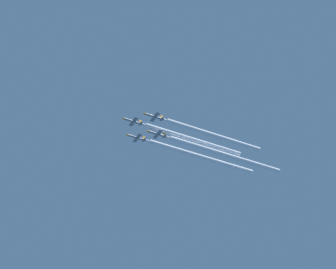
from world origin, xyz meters
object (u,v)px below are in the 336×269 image
at_px(jet_lead, 132,121).
at_px(jet_slot, 156,134).
at_px(jet_left_wingman, 154,116).
at_px(jet_right_wingman, 136,137).

xyz_separation_m(jet_lead, jet_slot, (0.05, -14.73, -3.54)).
relative_size(jet_left_wingman, jet_right_wingman, 1.00).
relative_size(jet_lead, jet_left_wingman, 1.00).
distance_m(jet_lead, jet_slot, 15.15).
relative_size(jet_lead, jet_slot, 1.00).
distance_m(jet_lead, jet_right_wingman, 12.43).
height_order(jet_left_wingman, jet_slot, jet_left_wingman).
bearing_deg(jet_left_wingman, jet_slot, -32.81).
bearing_deg(jet_left_wingman, jet_lead, 32.21).
xyz_separation_m(jet_left_wingman, jet_right_wingman, (21.54, 0.21, 0.02)).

